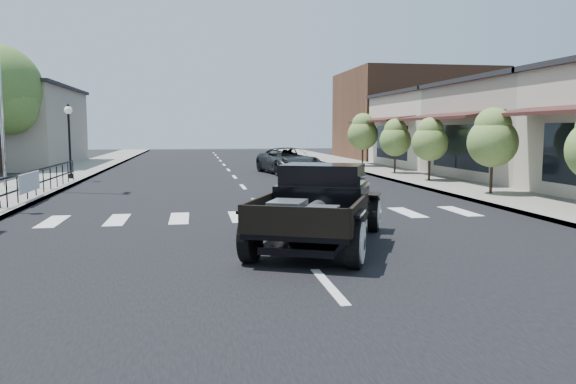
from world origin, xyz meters
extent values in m
plane|color=black|center=(0.00, 0.00, 0.00)|extent=(120.00, 120.00, 0.00)
cube|color=black|center=(0.00, 15.00, 0.01)|extent=(14.00, 80.00, 0.02)
cube|color=gray|center=(-8.50, 15.00, 0.07)|extent=(3.00, 80.00, 0.15)
cube|color=gray|center=(8.50, 15.00, 0.07)|extent=(3.00, 80.00, 0.15)
cube|color=#A5998A|center=(15.00, 13.00, 2.25)|extent=(10.00, 9.00, 4.50)
cube|color=beige|center=(15.00, 22.00, 2.25)|extent=(10.00, 9.00, 4.50)
cube|color=brown|center=(15.50, 32.00, 3.50)|extent=(11.00, 10.00, 7.00)
imported|color=black|center=(3.02, 18.73, 0.70)|extent=(3.18, 5.38, 1.40)
camera|label=1|loc=(-1.98, -11.07, 2.37)|focal=35.00mm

